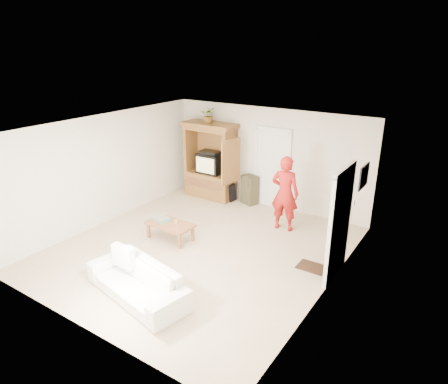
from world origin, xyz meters
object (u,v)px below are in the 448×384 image
Objects in this scene: armoire at (211,166)px; coffee_table at (170,225)px; man at (285,193)px; sofa at (137,281)px.

armoire is 1.97× the size of coffee_table.
armoire is 2.74m from man.
sofa is at bearing 69.79° from man.
armoire reaches higher than coffee_table.
coffee_table is at bearing -74.01° from armoire.
man is 2.70m from coffee_table.
armoire is at bearing -23.36° from man.
coffee_table is at bearing 126.88° from sofa.
sofa is 2.16m from coffee_table.
man is 3.97m from sofa.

